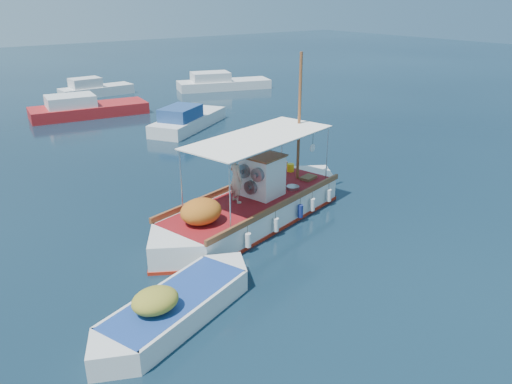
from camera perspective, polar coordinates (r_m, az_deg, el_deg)
ground at (r=19.11m, az=1.17°, el=-3.98°), size 160.00×160.00×0.00m
fishing_caique at (r=19.30m, az=-0.37°, el=-1.86°), size 10.18×4.63×6.40m
dinghy at (r=14.10m, az=-9.22°, el=-13.07°), size 5.70×3.09×1.48m
bg_boat_n at (r=38.62m, az=-18.90°, el=8.92°), size 8.41×3.85×1.80m
bg_boat_ne at (r=33.43m, az=-7.88°, el=8.04°), size 6.97×5.53×1.80m
bg_boat_e at (r=47.53m, az=-4.00°, el=12.24°), size 8.88×5.07×1.80m
bg_boat_far_n at (r=46.38m, az=-17.98°, el=11.02°), size 6.20×2.21×1.80m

